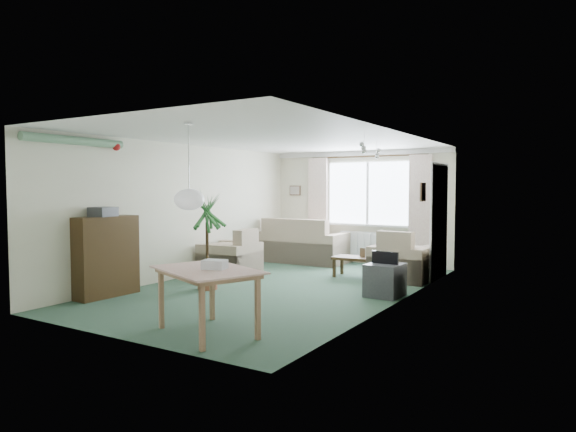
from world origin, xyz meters
The scene contains 25 objects.
ground centered at (0.00, 0.00, 0.00)m, with size 6.50×6.50×0.00m, color #2D4C3A.
window centered at (0.20, 3.23, 1.50)m, with size 1.80×0.03×1.30m, color white.
curtain_rod centered at (0.20, 3.15, 2.27)m, with size 2.60×0.03×0.03m, color black.
curtain_left centered at (-0.95, 3.13, 1.27)m, with size 0.45×0.08×2.00m, color beige.
curtain_right centered at (1.35, 3.13, 1.27)m, with size 0.45×0.08×2.00m, color beige.
radiator centered at (0.20, 3.19, 0.40)m, with size 1.20×0.10×0.55m, color white.
doorway centered at (1.99, 2.20, 1.00)m, with size 0.03×0.95×2.00m, color black.
pendant_lamp centered at (0.20, -2.30, 1.48)m, with size 0.36×0.36×0.36m, color white.
tinsel_garland centered at (-1.92, -2.30, 2.28)m, with size 1.60×1.60×0.12m, color #196626.
bauble_cluster_a centered at (1.30, 0.90, 2.22)m, with size 0.20×0.20×0.20m, color silver.
bauble_cluster_b centered at (1.60, -0.30, 2.22)m, with size 0.20×0.20×0.20m, color silver.
wall_picture_back centered at (-1.60, 3.23, 1.55)m, with size 0.28×0.03×0.22m, color brown.
wall_picture_right centered at (1.98, 1.20, 1.55)m, with size 0.03×0.24×0.30m, color brown.
sofa centered at (-1.10, 2.75, 0.48)m, with size 1.91×1.01×0.95m, color #C3B893.
armchair_corner centered at (1.48, 1.74, 0.44)m, with size 0.98×0.93×0.88m, color beige.
armchair_left centered at (-1.50, 0.67, 0.42)m, with size 0.95×0.90×0.85m, color #B6AF89.
coffee_table centered at (0.69, 1.56, 0.19)m, with size 0.83×0.46×0.37m, color black.
photo_frame centered at (0.78, 1.61, 0.45)m, with size 0.12×0.02×0.16m, color #4F3D29.
bookshelf centered at (-1.84, -1.88, 0.60)m, with size 0.33×0.98×1.20m, color black.
hifi_box centered at (-1.81, -1.94, 1.27)m, with size 0.28×0.35×0.14m, color #343539.
houseplant centered at (-0.90, -0.68, 0.78)m, with size 0.67×0.67×1.56m, color #205E32.
dining_table centered at (0.73, -2.60, 0.35)m, with size 1.13×0.75×0.71m, color #A38458.
gift_box centered at (0.80, -2.56, 0.77)m, with size 0.25×0.18×0.12m, color silver.
tv_cube centered at (1.70, 0.29, 0.24)m, with size 0.49×0.54×0.49m, color #333437.
pet_bed centered at (1.17, 1.63, 0.06)m, with size 0.59×0.59×0.12m, color navy.
Camera 1 is at (4.42, -6.92, 1.63)m, focal length 32.00 mm.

